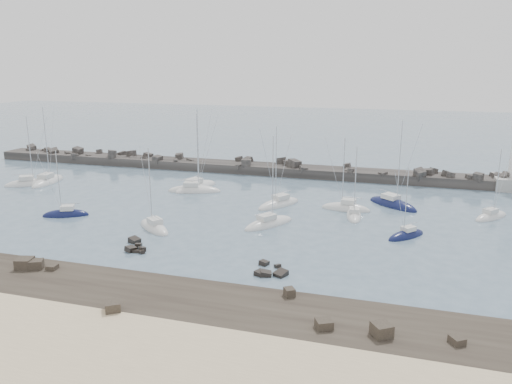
% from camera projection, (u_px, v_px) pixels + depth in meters
% --- Properties ---
extents(ground, '(400.00, 400.00, 0.00)m').
position_uv_depth(ground, '(194.00, 229.00, 69.56)').
color(ground, slate).
rests_on(ground, ground).
extents(sand_strip, '(140.00, 14.00, 1.00)m').
position_uv_depth(sand_strip, '(33.00, 351.00, 39.90)').
color(sand_strip, beige).
rests_on(sand_strip, ground).
extents(rock_shelf, '(140.00, 12.00, 1.83)m').
position_uv_depth(rock_shelf, '(106.00, 297.00, 49.12)').
color(rock_shelf, '#2A231D').
rests_on(rock_shelf, ground).
extents(rock_cluster_near, '(4.18, 4.50, 1.03)m').
position_uv_depth(rock_cluster_near, '(136.00, 246.00, 62.28)').
color(rock_cluster_near, black).
rests_on(rock_cluster_near, ground).
extents(rock_cluster_far, '(4.03, 4.23, 1.09)m').
position_uv_depth(rock_cluster_far, '(269.00, 272.00, 54.77)').
color(rock_cluster_far, black).
rests_on(rock_cluster_far, ground).
extents(breakwater, '(115.00, 7.54, 4.99)m').
position_uv_depth(breakwater, '(234.00, 170.00, 106.80)').
color(breakwater, '#2D2A28').
rests_on(breakwater, ground).
extents(sailboat_0, '(8.80, 7.27, 14.08)m').
position_uv_depth(sailboat_0, '(30.00, 184.00, 94.33)').
color(sailboat_0, silver).
rests_on(sailboat_0, ground).
extents(sailboat_1, '(4.34, 10.19, 15.66)m').
position_uv_depth(sailboat_1, '(48.00, 182.00, 96.21)').
color(sailboat_1, silver).
rests_on(sailboat_1, ground).
extents(sailboat_2, '(7.04, 4.72, 10.98)m').
position_uv_depth(sailboat_2, '(66.00, 215.00, 75.36)').
color(sailboat_2, '#0E143E').
rests_on(sailboat_2, ground).
extents(sailboat_3, '(6.51, 10.47, 15.87)m').
position_uv_depth(sailboat_3, '(196.00, 188.00, 91.94)').
color(sailboat_3, silver).
rests_on(sailboat_3, ground).
extents(sailboat_4, '(9.97, 5.22, 15.04)m').
position_uv_depth(sailboat_4, '(194.00, 191.00, 89.61)').
color(sailboat_4, silver).
rests_on(sailboat_4, ground).
extents(sailboat_5, '(7.49, 6.63, 12.30)m').
position_uv_depth(sailboat_5, '(154.00, 228.00, 69.39)').
color(sailboat_5, silver).
rests_on(sailboat_5, ground).
extents(sailboat_6, '(6.85, 8.97, 14.00)m').
position_uv_depth(sailboat_6, '(279.00, 205.00, 80.87)').
color(sailboat_6, silver).
rests_on(sailboat_6, ground).
extents(sailboat_7, '(7.00, 8.76, 13.78)m').
position_uv_depth(sailboat_7, '(269.00, 224.00, 71.05)').
color(sailboat_7, silver).
rests_on(sailboat_7, ground).
extents(sailboat_8, '(9.17, 8.27, 14.97)m').
position_uv_depth(sailboat_8, '(393.00, 205.00, 80.76)').
color(sailboat_8, '#0E143E').
rests_on(sailboat_8, ground).
extents(sailboat_9, '(7.85, 2.83, 12.49)m').
position_uv_depth(sailboat_9, '(346.00, 209.00, 78.46)').
color(sailboat_9, silver).
rests_on(sailboat_9, ground).
extents(sailboat_10, '(3.17, 7.34, 11.30)m').
position_uv_depth(sailboat_10, '(354.00, 216.00, 74.98)').
color(sailboat_10, silver).
rests_on(sailboat_10, ground).
extents(sailboat_12, '(6.22, 6.83, 11.32)m').
position_uv_depth(sailboat_12, '(491.00, 217.00, 74.33)').
color(sailboat_12, silver).
rests_on(sailboat_12, ground).
extents(sailboat_13, '(5.66, 6.16, 10.29)m').
position_uv_depth(sailboat_13, '(406.00, 236.00, 66.23)').
color(sailboat_13, '#0E143E').
rests_on(sailboat_13, ground).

